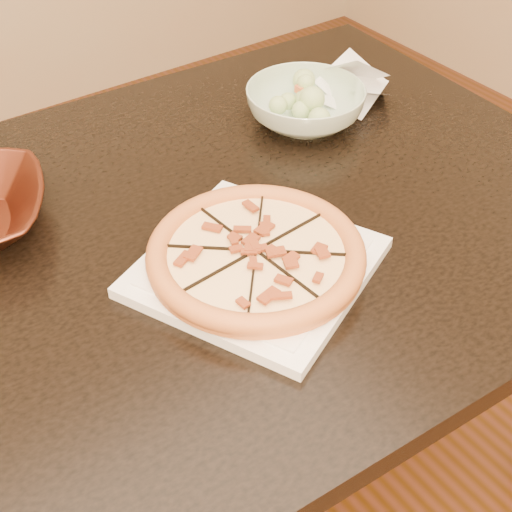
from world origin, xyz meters
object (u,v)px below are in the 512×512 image
object	(u,v)px
dining_table	(165,284)
plate	(256,266)
salad_bowl	(305,106)
pizza	(256,254)

from	to	relation	value
dining_table	plate	size ratio (longest dim) A/B	3.86
plate	salad_bowl	world-z (taller)	salad_bowl
plate	salad_bowl	xyz separation A→B (m)	(0.32, 0.29, 0.02)
pizza	plate	bearing A→B (deg)	-154.37
pizza	salad_bowl	distance (m)	0.44
plate	salad_bowl	bearing A→B (deg)	42.19
salad_bowl	pizza	bearing A→B (deg)	-137.81
pizza	salad_bowl	world-z (taller)	salad_bowl
dining_table	salad_bowl	bearing A→B (deg)	20.19
dining_table	pizza	bearing A→B (deg)	-61.79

